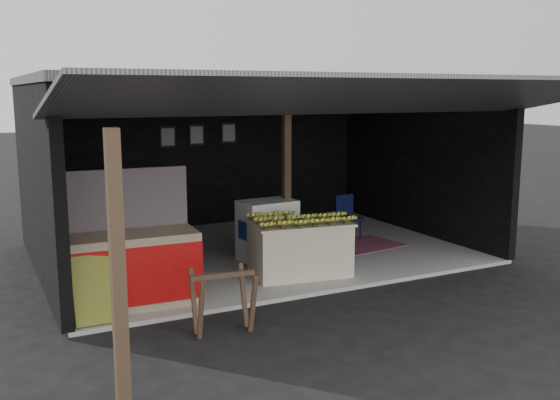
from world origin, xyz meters
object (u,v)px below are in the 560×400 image
water_barrel (337,246)px  white_crate (267,230)px  sawhorse (223,295)px  plastic_chair (347,213)px  banana_table (300,248)px  neighbor_stall (131,266)px

water_barrel → white_crate: bearing=143.1°
sawhorse → water_barrel: sawhorse is taller
white_crate → plastic_chair: size_ratio=1.20×
banana_table → white_crate: 0.98m
sawhorse → plastic_chair: bearing=46.8°
sawhorse → plastic_chair: size_ratio=0.93×
white_crate → plastic_chair: 2.11m
water_barrel → plastic_chair: bearing=52.3°
white_crate → neighbor_stall: neighbor_stall is taller
banana_table → plastic_chair: 2.55m
neighbor_stall → plastic_chair: bearing=25.0°
white_crate → sawhorse: 3.09m
white_crate → water_barrel: bearing=-41.8°
water_barrel → banana_table: bearing=-161.4°
banana_table → sawhorse: bearing=-131.9°
white_crate → plastic_chair: (1.99, 0.70, -0.01)m
banana_table → sawhorse: size_ratio=2.09×
banana_table → neighbor_stall: (-2.59, -0.21, 0.11)m
banana_table → water_barrel: (0.85, 0.29, -0.13)m
neighbor_stall → water_barrel: neighbor_stall is taller
neighbor_stall → water_barrel: (3.44, 0.49, -0.24)m
banana_table → plastic_chair: (1.92, 1.67, 0.07)m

